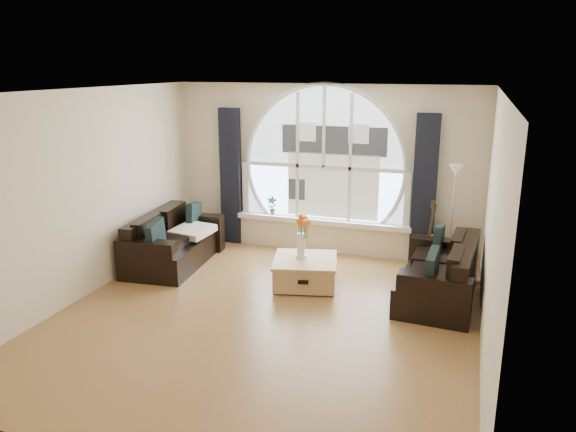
% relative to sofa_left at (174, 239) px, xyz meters
% --- Properties ---
extents(ground, '(5.00, 5.50, 0.01)m').
position_rel_sofa_left_xyz_m(ground, '(1.98, -1.33, -0.40)').
color(ground, brown).
rests_on(ground, ground).
extents(ceiling, '(5.00, 5.50, 0.01)m').
position_rel_sofa_left_xyz_m(ceiling, '(1.98, -1.33, 2.30)').
color(ceiling, silver).
rests_on(ceiling, ground).
extents(wall_back, '(5.00, 0.01, 2.70)m').
position_rel_sofa_left_xyz_m(wall_back, '(1.98, 1.42, 0.95)').
color(wall_back, beige).
rests_on(wall_back, ground).
extents(wall_front, '(5.00, 0.01, 2.70)m').
position_rel_sofa_left_xyz_m(wall_front, '(1.98, -4.08, 0.95)').
color(wall_front, beige).
rests_on(wall_front, ground).
extents(wall_left, '(0.01, 5.50, 2.70)m').
position_rel_sofa_left_xyz_m(wall_left, '(-0.52, -1.33, 0.95)').
color(wall_left, beige).
rests_on(wall_left, ground).
extents(wall_right, '(0.01, 5.50, 2.70)m').
position_rel_sofa_left_xyz_m(wall_right, '(4.48, -1.33, 0.95)').
color(wall_right, beige).
rests_on(wall_right, ground).
extents(attic_slope, '(0.92, 5.50, 0.72)m').
position_rel_sofa_left_xyz_m(attic_slope, '(4.18, -1.33, 1.95)').
color(attic_slope, silver).
rests_on(attic_slope, ground).
extents(arched_window, '(2.60, 0.06, 2.15)m').
position_rel_sofa_left_xyz_m(arched_window, '(1.98, 1.39, 1.23)').
color(arched_window, silver).
rests_on(arched_window, wall_back).
extents(window_sill, '(2.90, 0.22, 0.08)m').
position_rel_sofa_left_xyz_m(window_sill, '(1.98, 1.32, 0.11)').
color(window_sill, white).
rests_on(window_sill, wall_back).
extents(window_frame, '(2.76, 0.08, 2.15)m').
position_rel_sofa_left_xyz_m(window_frame, '(1.98, 1.36, 1.23)').
color(window_frame, white).
rests_on(window_frame, wall_back).
extents(neighbor_house, '(1.70, 0.02, 1.50)m').
position_rel_sofa_left_xyz_m(neighbor_house, '(2.13, 1.38, 1.10)').
color(neighbor_house, silver).
rests_on(neighbor_house, wall_back).
extents(curtain_left, '(0.35, 0.12, 2.30)m').
position_rel_sofa_left_xyz_m(curtain_left, '(0.38, 1.30, 0.75)').
color(curtain_left, black).
rests_on(curtain_left, ground).
extents(curtain_right, '(0.35, 0.12, 2.30)m').
position_rel_sofa_left_xyz_m(curtain_right, '(3.58, 1.30, 0.75)').
color(curtain_right, black).
rests_on(curtain_right, ground).
extents(sofa_left, '(1.03, 1.83, 0.78)m').
position_rel_sofa_left_xyz_m(sofa_left, '(0.00, 0.00, 0.00)').
color(sofa_left, black).
rests_on(sofa_left, ground).
extents(sofa_right, '(1.00, 1.79, 0.77)m').
position_rel_sofa_left_xyz_m(sofa_right, '(3.94, -0.09, 0.00)').
color(sofa_right, black).
rests_on(sofa_right, ground).
extents(coffee_chest, '(1.04, 1.04, 0.42)m').
position_rel_sofa_left_xyz_m(coffee_chest, '(2.15, -0.18, -0.19)').
color(coffee_chest, '#A77F49').
rests_on(coffee_chest, ground).
extents(throw_blanket, '(0.64, 0.64, 0.10)m').
position_rel_sofa_left_xyz_m(throw_blanket, '(0.22, 0.19, 0.10)').
color(throw_blanket, silver).
rests_on(throw_blanket, sofa_left).
extents(vase_flowers, '(0.24, 0.24, 0.70)m').
position_rel_sofa_left_xyz_m(vase_flowers, '(2.07, -0.12, 0.37)').
color(vase_flowers, white).
rests_on(vase_flowers, coffee_chest).
extents(floor_lamp, '(0.24, 0.24, 1.60)m').
position_rel_sofa_left_xyz_m(floor_lamp, '(4.02, 1.07, 0.40)').
color(floor_lamp, '#B2B2B2').
rests_on(floor_lamp, ground).
extents(guitar, '(0.43, 0.36, 1.06)m').
position_rel_sofa_left_xyz_m(guitar, '(3.74, 1.13, 0.13)').
color(guitar, brown).
rests_on(guitar, ground).
extents(potted_plant, '(0.18, 0.14, 0.31)m').
position_rel_sofa_left_xyz_m(potted_plant, '(1.12, 1.32, 0.30)').
color(potted_plant, '#1E6023').
rests_on(potted_plant, window_sill).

